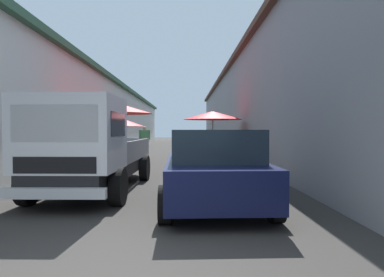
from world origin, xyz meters
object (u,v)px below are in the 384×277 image
hatchback_car (212,166)px  delivery_truck (85,149)px  fruit_stall_near_left (117,126)px  fruit_stall_mid_lane (212,121)px  fruit_stall_far_right (118,118)px  parked_scooter (206,160)px  vendor_by_crates (145,138)px

hatchback_car → delivery_truck: 2.73m
fruit_stall_near_left → fruit_stall_mid_lane: bearing=-90.0°
hatchback_car → fruit_stall_near_left: bearing=23.4°
fruit_stall_far_right → delivery_truck: size_ratio=0.49×
fruit_stall_near_left → fruit_stall_far_right: 3.64m
fruit_stall_mid_lane → fruit_stall_near_left: bearing=90.0°
fruit_stall_near_left → parked_scooter: size_ratio=1.48×
fruit_stall_mid_lane → parked_scooter: bearing=172.7°
hatchback_car → parked_scooter: hatchback_car is taller
fruit_stall_near_left → delivery_truck: (-7.95, -1.05, -0.59)m
delivery_truck → fruit_stall_far_right: bearing=3.1°
fruit_stall_near_left → hatchback_car: fruit_stall_near_left is taller
fruit_stall_near_left → fruit_stall_mid_lane: size_ratio=0.92×
fruit_stall_near_left → hatchback_car: bearing=-156.6°
vendor_by_crates → parked_scooter: size_ratio=0.98×
fruit_stall_far_right → parked_scooter: fruit_stall_far_right is taller
delivery_truck → vendor_by_crates: bearing=1.4°
hatchback_car → vendor_by_crates: bearing=13.2°
delivery_truck → parked_scooter: 4.85m
hatchback_car → vendor_by_crates: vendor_by_crates is taller
fruit_stall_near_left → fruit_stall_far_right: fruit_stall_far_right is taller
fruit_stall_near_left → delivery_truck: fruit_stall_near_left is taller
delivery_truck → parked_scooter: (3.91, -2.81, -0.59)m
fruit_stall_mid_lane → vendor_by_crates: size_ratio=1.64×
fruit_stall_mid_lane → parked_scooter: (-4.04, 0.52, -1.42)m
hatchback_car → delivery_truck: bearing=77.4°
hatchback_car → parked_scooter: 4.52m
fruit_stall_mid_lane → hatchback_car: size_ratio=0.69×
delivery_truck → parked_scooter: delivery_truck is taller
fruit_stall_far_right → delivery_truck: 4.50m
parked_scooter → delivery_truck: bearing=144.3°
fruit_stall_near_left → delivery_truck: 8.04m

